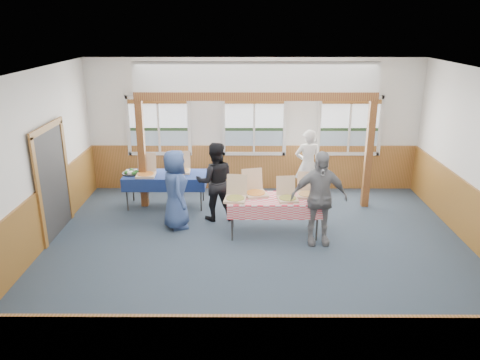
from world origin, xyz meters
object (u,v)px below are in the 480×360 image
table_right (274,201)px  woman_white (308,165)px  table_left (165,176)px  person_grey (319,198)px  man_blue (175,189)px  woman_black (215,181)px

table_right → woman_white: bearing=41.2°
table_left → woman_white: 3.28m
table_left → table_right: bearing=-41.1°
person_grey → table_right: bearing=153.3°
man_blue → person_grey: bearing=-121.6°
table_right → man_blue: man_blue is taller
table_left → person_grey: size_ratio=1.06×
table_right → table_left: bearing=124.0°
woman_white → man_blue: bearing=25.3°
table_left → table_right: 2.77m
table_right → person_grey: 0.91m
table_left → person_grey: bearing=-39.3°
table_right → man_blue: bearing=146.8°
woman_white → person_grey: (-0.10, -2.31, 0.07)m
woman_black → person_grey: bearing=143.8°
table_right → person_grey: (0.80, -0.37, 0.20)m
woman_white → man_blue: (-2.86, -1.62, -0.02)m
table_right → person_grey: person_grey is taller
table_left → man_blue: (0.39, -1.15, 0.11)m
table_left → man_blue: bearing=-80.1°
table_right → woman_white: size_ratio=1.17×
table_right → woman_black: woman_black is taller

